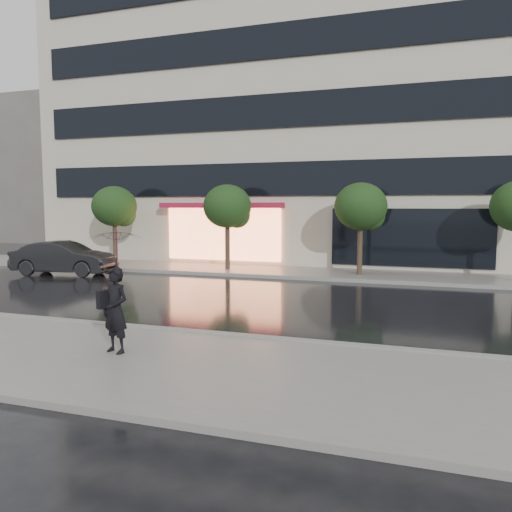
% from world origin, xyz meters
% --- Properties ---
extents(ground, '(120.00, 120.00, 0.00)m').
position_xyz_m(ground, '(0.00, 0.00, 0.00)').
color(ground, black).
rests_on(ground, ground).
extents(sidewalk_near, '(60.00, 4.50, 0.12)m').
position_xyz_m(sidewalk_near, '(0.00, -3.25, 0.06)').
color(sidewalk_near, slate).
rests_on(sidewalk_near, ground).
extents(sidewalk_far, '(60.00, 3.50, 0.12)m').
position_xyz_m(sidewalk_far, '(0.00, 10.25, 0.06)').
color(sidewalk_far, slate).
rests_on(sidewalk_far, ground).
extents(curb_near, '(60.00, 0.25, 0.14)m').
position_xyz_m(curb_near, '(0.00, -1.00, 0.07)').
color(curb_near, gray).
rests_on(curb_near, ground).
extents(curb_far, '(60.00, 0.25, 0.14)m').
position_xyz_m(curb_far, '(0.00, 8.50, 0.07)').
color(curb_far, gray).
rests_on(curb_far, ground).
extents(office_building, '(30.00, 12.76, 18.00)m').
position_xyz_m(office_building, '(-0.00, 17.97, 9.00)').
color(office_building, beige).
rests_on(office_building, ground).
extents(bg_building_left, '(14.00, 10.00, 12.00)m').
position_xyz_m(bg_building_left, '(-28.00, 26.00, 6.00)').
color(bg_building_left, '#59544F').
rests_on(bg_building_left, ground).
extents(tree_far_west, '(2.20, 2.20, 3.99)m').
position_xyz_m(tree_far_west, '(-8.94, 10.03, 2.92)').
color(tree_far_west, '#33261C').
rests_on(tree_far_west, ground).
extents(tree_mid_west, '(2.20, 2.20, 3.99)m').
position_xyz_m(tree_mid_west, '(-2.94, 10.03, 2.92)').
color(tree_mid_west, '#33261C').
rests_on(tree_mid_west, ground).
extents(tree_mid_east, '(2.20, 2.20, 3.99)m').
position_xyz_m(tree_mid_east, '(3.06, 10.03, 2.92)').
color(tree_mid_east, '#33261C').
rests_on(tree_mid_east, ground).
extents(parked_car, '(4.63, 2.14, 1.47)m').
position_xyz_m(parked_car, '(-9.43, 6.73, 0.74)').
color(parked_car, black).
rests_on(parked_car, ground).
extents(pedestrian_with_umbrella, '(1.22, 1.23, 2.43)m').
position_xyz_m(pedestrian_with_umbrella, '(-0.19, -3.02, 1.73)').
color(pedestrian_with_umbrella, black).
rests_on(pedestrian_with_umbrella, sidewalk_near).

